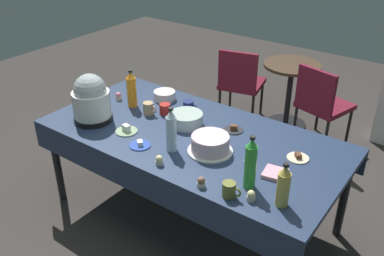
{
  "coord_description": "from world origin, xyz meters",
  "views": [
    {
      "loc": [
        1.57,
        -2.16,
        2.28
      ],
      "look_at": [
        0.0,
        0.0,
        0.8
      ],
      "focal_mm": 39.77,
      "sensor_mm": 36.0,
      "label": 1
    }
  ],
  "objects_px": {
    "slow_cooker": "(91,99)",
    "cupcake_berry": "(251,196)",
    "potluck_table": "(192,141)",
    "coffee_mug_red": "(165,109)",
    "soda_bottle_water": "(171,131)",
    "glass_salad_bowl": "(186,119)",
    "soda_bottle_orange_juice": "(132,90)",
    "soda_bottle_lime_soda": "(251,164)",
    "coffee_mug_tan": "(149,108)",
    "coffee_mug_navy": "(189,106)",
    "round_cafe_table": "(290,83)",
    "dessert_plate_sage": "(126,130)",
    "coffee_mug_olive": "(229,190)",
    "cupcake_cocoa": "(132,84)",
    "dessert_plate_cream": "(298,157)",
    "dessert_plate_charcoal": "(233,129)",
    "maroon_chair_left": "(240,80)",
    "cupcake_vanilla": "(248,161)",
    "soda_bottle_ginger_ale": "(283,186)",
    "frosted_layer_cake": "(210,144)",
    "cupcake_mint": "(201,182)",
    "cupcake_rose": "(159,160)",
    "ceramic_snack_bowl": "(165,95)",
    "dessert_plate_cobalt": "(140,145)",
    "cupcake_lemon": "(118,96)",
    "maroon_chair_right": "(321,101)"
  },
  "relations": [
    {
      "from": "slow_cooker",
      "to": "cupcake_berry",
      "type": "xyz_separation_m",
      "value": [
        1.45,
        -0.14,
        -0.14
      ]
    },
    {
      "from": "potluck_table",
      "to": "coffee_mug_red",
      "type": "relative_size",
      "value": 17.56
    },
    {
      "from": "soda_bottle_water",
      "to": "glass_salad_bowl",
      "type": "bearing_deg",
      "value": 111.34
    },
    {
      "from": "soda_bottle_orange_juice",
      "to": "soda_bottle_lime_soda",
      "type": "distance_m",
      "value": 1.37
    },
    {
      "from": "coffee_mug_tan",
      "to": "coffee_mug_navy",
      "type": "distance_m",
      "value": 0.32
    },
    {
      "from": "soda_bottle_water",
      "to": "round_cafe_table",
      "type": "xyz_separation_m",
      "value": [
        -0.07,
        2.11,
        -0.4
      ]
    },
    {
      "from": "dessert_plate_sage",
      "to": "coffee_mug_olive",
      "type": "distance_m",
      "value": 1.02
    },
    {
      "from": "cupcake_cocoa",
      "to": "round_cafe_table",
      "type": "relative_size",
      "value": 0.09
    },
    {
      "from": "dessert_plate_cream",
      "to": "round_cafe_table",
      "type": "xyz_separation_m",
      "value": [
        -0.8,
        1.7,
        -0.26
      ]
    },
    {
      "from": "dessert_plate_charcoal",
      "to": "maroon_chair_left",
      "type": "relative_size",
      "value": 0.17
    },
    {
      "from": "dessert_plate_charcoal",
      "to": "soda_bottle_lime_soda",
      "type": "height_order",
      "value": "soda_bottle_lime_soda"
    },
    {
      "from": "dessert_plate_cream",
      "to": "cupcake_vanilla",
      "type": "bearing_deg",
      "value": -131.67
    },
    {
      "from": "dessert_plate_cream",
      "to": "dessert_plate_charcoal",
      "type": "distance_m",
      "value": 0.54
    },
    {
      "from": "potluck_table",
      "to": "soda_bottle_ginger_ale",
      "type": "distance_m",
      "value": 0.96
    },
    {
      "from": "potluck_table",
      "to": "frosted_layer_cake",
      "type": "distance_m",
      "value": 0.29
    },
    {
      "from": "cupcake_mint",
      "to": "glass_salad_bowl",
      "type": "bearing_deg",
      "value": 133.2
    },
    {
      "from": "glass_salad_bowl",
      "to": "dessert_plate_cream",
      "type": "xyz_separation_m",
      "value": [
        0.87,
        0.06,
        -0.04
      ]
    },
    {
      "from": "dessert_plate_charcoal",
      "to": "round_cafe_table",
      "type": "xyz_separation_m",
      "value": [
        -0.26,
        1.63,
        -0.26
      ]
    },
    {
      "from": "dessert_plate_charcoal",
      "to": "cupcake_rose",
      "type": "distance_m",
      "value": 0.68
    },
    {
      "from": "frosted_layer_cake",
      "to": "round_cafe_table",
      "type": "height_order",
      "value": "frosted_layer_cake"
    },
    {
      "from": "soda_bottle_ginger_ale",
      "to": "potluck_table",
      "type": "bearing_deg",
      "value": 158.28
    },
    {
      "from": "cupcake_mint",
      "to": "ceramic_snack_bowl",
      "type": "bearing_deg",
      "value": 139.24
    },
    {
      "from": "coffee_mug_olive",
      "to": "coffee_mug_navy",
      "type": "distance_m",
      "value": 1.12
    },
    {
      "from": "dessert_plate_cobalt",
      "to": "cupcake_lemon",
      "type": "relative_size",
      "value": 2.19
    },
    {
      "from": "frosted_layer_cake",
      "to": "cupcake_cocoa",
      "type": "height_order",
      "value": "frosted_layer_cake"
    },
    {
      "from": "coffee_mug_navy",
      "to": "cupcake_vanilla",
      "type": "bearing_deg",
      "value": -27.48
    },
    {
      "from": "soda_bottle_water",
      "to": "maroon_chair_left",
      "type": "relative_size",
      "value": 0.38
    },
    {
      "from": "cupcake_cocoa",
      "to": "soda_bottle_orange_juice",
      "type": "bearing_deg",
      "value": -46.54
    },
    {
      "from": "maroon_chair_left",
      "to": "soda_bottle_lime_soda",
      "type": "bearing_deg",
      "value": -58.73
    },
    {
      "from": "dessert_plate_charcoal",
      "to": "slow_cooker",
      "type": "bearing_deg",
      "value": -152.56
    },
    {
      "from": "dessert_plate_cream",
      "to": "soda_bottle_lime_soda",
      "type": "xyz_separation_m",
      "value": [
        -0.11,
        -0.46,
        0.15
      ]
    },
    {
      "from": "soda_bottle_water",
      "to": "coffee_mug_olive",
      "type": "distance_m",
      "value": 0.62
    },
    {
      "from": "dessert_plate_sage",
      "to": "maroon_chair_right",
      "type": "xyz_separation_m",
      "value": [
        0.79,
        1.88,
        -0.27
      ]
    },
    {
      "from": "dessert_plate_cobalt",
      "to": "coffee_mug_red",
      "type": "relative_size",
      "value": 1.18
    },
    {
      "from": "soda_bottle_ginger_ale",
      "to": "round_cafe_table",
      "type": "height_order",
      "value": "soda_bottle_ginger_ale"
    },
    {
      "from": "coffee_mug_olive",
      "to": "soda_bottle_ginger_ale",
      "type": "bearing_deg",
      "value": 21.83
    },
    {
      "from": "cupcake_mint",
      "to": "coffee_mug_tan",
      "type": "xyz_separation_m",
      "value": [
        -0.87,
        0.53,
        0.02
      ]
    },
    {
      "from": "dessert_plate_sage",
      "to": "cupcake_berry",
      "type": "xyz_separation_m",
      "value": [
        1.12,
        -0.16,
        0.02
      ]
    },
    {
      "from": "frosted_layer_cake",
      "to": "slow_cooker",
      "type": "relative_size",
      "value": 0.82
    },
    {
      "from": "cupcake_vanilla",
      "to": "coffee_mug_olive",
      "type": "height_order",
      "value": "coffee_mug_olive"
    },
    {
      "from": "cupcake_berry",
      "to": "cupcake_rose",
      "type": "xyz_separation_m",
      "value": [
        -0.65,
        -0.03,
        0.0
      ]
    },
    {
      "from": "potluck_table",
      "to": "cupcake_mint",
      "type": "distance_m",
      "value": 0.64
    },
    {
      "from": "dessert_plate_sage",
      "to": "cupcake_rose",
      "type": "height_order",
      "value": "cupcake_rose"
    },
    {
      "from": "cupcake_mint",
      "to": "soda_bottle_ginger_ale",
      "type": "xyz_separation_m",
      "value": [
        0.46,
        0.13,
        0.09
      ]
    },
    {
      "from": "cupcake_lemon",
      "to": "soda_bottle_ginger_ale",
      "type": "xyz_separation_m",
      "value": [
        1.72,
        -0.46,
        0.09
      ]
    },
    {
      "from": "soda_bottle_ginger_ale",
      "to": "coffee_mug_tan",
      "type": "xyz_separation_m",
      "value": [
        -1.33,
        0.4,
        -0.08
      ]
    },
    {
      "from": "ceramic_snack_bowl",
      "to": "potluck_table",
      "type": "bearing_deg",
      "value": -32.5
    },
    {
      "from": "glass_salad_bowl",
      "to": "soda_bottle_orange_juice",
      "type": "xyz_separation_m",
      "value": [
        -0.55,
        0.0,
        0.1
      ]
    },
    {
      "from": "dessert_plate_cobalt",
      "to": "cupcake_rose",
      "type": "xyz_separation_m",
      "value": [
        0.26,
        -0.1,
        0.02
      ]
    },
    {
      "from": "soda_bottle_orange_juice",
      "to": "cupcake_rose",
      "type": "bearing_deg",
      "value": -36.11
    }
  ]
}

